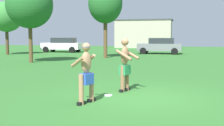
{
  "coord_description": "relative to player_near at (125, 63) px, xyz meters",
  "views": [
    {
      "loc": [
        1.18,
        -8.12,
        1.82
      ],
      "look_at": [
        -0.98,
        0.43,
        0.96
      ],
      "focal_mm": 45.27,
      "sensor_mm": 36.0,
      "label": 1
    }
  ],
  "objects": [
    {
      "name": "ground_plane",
      "position": [
        0.64,
        -0.81,
        -0.92
      ],
      "size": [
        80.0,
        80.0,
        0.0
      ],
      "primitive_type": "plane",
      "color": "#2D6628"
    },
    {
      "name": "player_near",
      "position": [
        0.0,
        0.0,
        0.0
      ],
      "size": [
        0.73,
        0.69,
        1.73
      ],
      "color": "black",
      "rests_on": "ground_plane"
    },
    {
      "name": "player_in_blue",
      "position": [
        -0.68,
        -1.86,
        -0.03
      ],
      "size": [
        0.64,
        0.78,
        1.64
      ],
      "color": "black",
      "rests_on": "ground_plane"
    },
    {
      "name": "frisbee",
      "position": [
        -0.36,
        -0.79,
        -0.91
      ],
      "size": [
        0.26,
        0.26,
        0.03
      ],
      "primitive_type": "cylinder",
      "color": "white",
      "rests_on": "ground_plane"
    },
    {
      "name": "car_white_near_post",
      "position": [
        -11.04,
        19.8,
        -0.09
      ],
      "size": [
        4.34,
        2.1,
        1.58
      ],
      "color": "white",
      "rests_on": "ground_plane"
    },
    {
      "name": "car_gray_mid_lot",
      "position": [
        -0.41,
        19.5,
        -0.09
      ],
      "size": [
        4.32,
        2.07,
        1.58
      ],
      "color": "slate",
      "rests_on": "ground_plane"
    },
    {
      "name": "outbuilding_behind_lot",
      "position": [
        -3.97,
        33.77,
        1.18
      ],
      "size": [
        8.45,
        4.64,
        4.18
      ],
      "color": "#B2A893",
      "rests_on": "ground_plane"
    },
    {
      "name": "tree_left_field",
      "position": [
        -14.45,
        14.72,
        2.66
      ],
      "size": [
        3.02,
        3.02,
        5.04
      ],
      "color": "#4C3823",
      "rests_on": "ground_plane"
    },
    {
      "name": "tree_right_field",
      "position": [
        -4.33,
        13.25,
        3.45
      ],
      "size": [
        2.76,
        2.76,
        6.01
      ],
      "color": "brown",
      "rests_on": "ground_plane"
    },
    {
      "name": "tree_behind_players",
      "position": [
        -8.14,
        8.15,
        2.92
      ],
      "size": [
        3.08,
        3.08,
        5.41
      ],
      "color": "brown",
      "rests_on": "ground_plane"
    }
  ]
}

